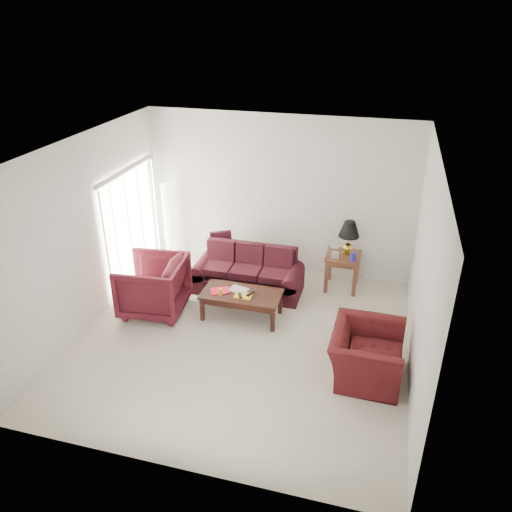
# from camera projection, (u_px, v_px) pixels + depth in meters

# --- Properties ---
(floor) EXTENTS (5.00, 5.00, 0.00)m
(floor) POSITION_uv_depth(u_px,v_px,m) (242.00, 340.00, 7.76)
(floor) COLOR beige
(floor) RESTS_ON ground
(blinds) EXTENTS (0.10, 2.00, 2.16)m
(blinds) POSITION_uv_depth(u_px,v_px,m) (133.00, 228.00, 8.96)
(blinds) COLOR silver
(blinds) RESTS_ON ground
(sofa) EXTENTS (2.00, 0.94, 0.80)m
(sofa) POSITION_uv_depth(u_px,v_px,m) (247.00, 271.00, 8.93)
(sofa) COLOR black
(sofa) RESTS_ON ground
(throw_pillow) EXTENTS (0.44, 0.37, 0.41)m
(throw_pillow) POSITION_uv_depth(u_px,v_px,m) (221.00, 242.00, 9.44)
(throw_pillow) COLOR black
(throw_pillow) RESTS_ON sofa
(end_table) EXTENTS (0.63, 0.63, 0.67)m
(end_table) POSITION_uv_depth(u_px,v_px,m) (342.00, 271.00, 9.06)
(end_table) COLOR #532F1C
(end_table) RESTS_ON ground
(table_lamp) EXTENTS (0.48, 0.48, 0.62)m
(table_lamp) POSITION_uv_depth(u_px,v_px,m) (349.00, 238.00, 8.81)
(table_lamp) COLOR #AE9B36
(table_lamp) RESTS_ON end_table
(clock) EXTENTS (0.13, 0.05, 0.13)m
(clock) POSITION_uv_depth(u_px,v_px,m) (335.00, 255.00, 8.76)
(clock) COLOR silver
(clock) RESTS_ON end_table
(blue_canister) EXTENTS (0.11, 0.11, 0.15)m
(blue_canister) POSITION_uv_depth(u_px,v_px,m) (353.00, 257.00, 8.66)
(blue_canister) COLOR #1F19A4
(blue_canister) RESTS_ON end_table
(picture_frame) EXTENTS (0.14, 0.17, 0.05)m
(picture_frame) POSITION_uv_depth(u_px,v_px,m) (335.00, 247.00, 9.02)
(picture_frame) COLOR #BCBCC1
(picture_frame) RESTS_ON end_table
(floor_lamp) EXTENTS (0.32, 0.32, 1.66)m
(floor_lamp) POSITION_uv_depth(u_px,v_px,m) (170.00, 223.00, 9.78)
(floor_lamp) COLOR white
(floor_lamp) RESTS_ON ground
(armchair_left) EXTENTS (1.15, 1.12, 0.95)m
(armchair_left) POSITION_uv_depth(u_px,v_px,m) (153.00, 286.00, 8.30)
(armchair_left) COLOR #450F19
(armchair_left) RESTS_ON ground
(armchair_right) EXTENTS (0.99, 1.13, 0.72)m
(armchair_right) POSITION_uv_depth(u_px,v_px,m) (366.00, 354.00, 6.87)
(armchair_right) COLOR #3E0E10
(armchair_right) RESTS_ON ground
(coffee_table) EXTENTS (1.43, 1.00, 0.45)m
(coffee_table) POSITION_uv_depth(u_px,v_px,m) (242.00, 305.00, 8.25)
(coffee_table) COLOR black
(coffee_table) RESTS_ON ground
(magazine_red) EXTENTS (0.37, 0.34, 0.02)m
(magazine_red) POSITION_uv_depth(u_px,v_px,m) (220.00, 291.00, 8.19)
(magazine_red) COLOR red
(magazine_red) RESTS_ON coffee_table
(magazine_white) EXTENTS (0.34, 0.29, 0.02)m
(magazine_white) POSITION_uv_depth(u_px,v_px,m) (238.00, 290.00, 8.22)
(magazine_white) COLOR silver
(magazine_white) RESTS_ON coffee_table
(magazine_orange) EXTENTS (0.29, 0.22, 0.02)m
(magazine_orange) POSITION_uv_depth(u_px,v_px,m) (243.00, 296.00, 8.05)
(magazine_orange) COLOR gold
(magazine_orange) RESTS_ON coffee_table
(remote_a) EXTENTS (0.11, 0.17, 0.02)m
(remote_a) POSITION_uv_depth(u_px,v_px,m) (240.00, 295.00, 8.02)
(remote_a) COLOR black
(remote_a) RESTS_ON coffee_table
(remote_b) EXTENTS (0.11, 0.18, 0.02)m
(remote_b) POSITION_uv_depth(u_px,v_px,m) (250.00, 294.00, 8.08)
(remote_b) COLOR black
(remote_b) RESTS_ON coffee_table
(yellow_glass) EXTENTS (0.07, 0.07, 0.11)m
(yellow_glass) POSITION_uv_depth(u_px,v_px,m) (221.00, 292.00, 8.06)
(yellow_glass) COLOR gold
(yellow_glass) RESTS_ON coffee_table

